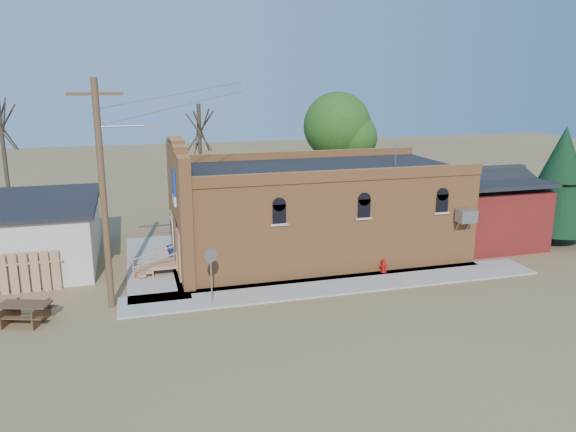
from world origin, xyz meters
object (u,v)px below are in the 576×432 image
object	(u,v)px
utility_pole	(104,191)
stop_sign	(211,261)
picnic_table	(25,310)
trash_barrel	(175,254)
brick_bar	(311,211)
fire_hydrant	(384,266)

from	to	relation	value
utility_pole	stop_sign	xyz separation A→B (m)	(3.86, -0.96, -2.87)
stop_sign	picnic_table	size ratio (longest dim) A/B	1.09
trash_barrel	brick_bar	bearing A→B (deg)	-3.40
trash_barrel	picnic_table	xyz separation A→B (m)	(-5.97, -5.41, -0.02)
trash_barrel	utility_pole	bearing A→B (deg)	-121.14
stop_sign	picnic_table	distance (m)	7.13
fire_hydrant	trash_barrel	size ratio (longest dim) A/B	0.74
brick_bar	fire_hydrant	size ratio (longest dim) A/B	24.75
brick_bar	fire_hydrant	bearing A→B (deg)	-57.21
utility_pole	fire_hydrant	world-z (taller)	utility_pole
fire_hydrant	brick_bar	bearing A→B (deg)	121.08
utility_pole	stop_sign	world-z (taller)	utility_pole
brick_bar	trash_barrel	xyz separation A→B (m)	(-6.94, 0.41, -1.81)
brick_bar	picnic_table	xyz separation A→B (m)	(-12.92, -4.99, -1.84)
utility_pole	trash_barrel	bearing A→B (deg)	58.86
picnic_table	utility_pole	bearing A→B (deg)	31.19
trash_barrel	picnic_table	distance (m)	8.06
fire_hydrant	stop_sign	bearing A→B (deg)	-171.11
fire_hydrant	trash_barrel	xyz separation A→B (m)	(-9.33, 4.11, 0.12)
fire_hydrant	picnic_table	size ratio (longest dim) A/B	0.30
brick_bar	stop_sign	xyz separation A→B (m)	(-5.93, -5.25, -0.44)
utility_pole	trash_barrel	world-z (taller)	utility_pole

